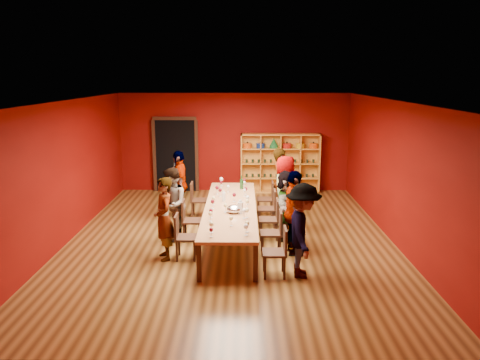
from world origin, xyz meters
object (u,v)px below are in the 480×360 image
at_px(person_right_1, 294,213).
at_px(person_right_3, 285,192).
at_px(person_right_0, 303,231).
at_px(person_right_4, 281,183).
at_px(chair_person_right_2, 272,217).
at_px(chair_person_right_0, 279,249).
at_px(person_right_2, 287,205).
at_px(chair_person_right_4, 268,197).
at_px(chair_person_left_2, 189,218).
at_px(tasting_table, 231,208).
at_px(shelving_unit, 280,160).
at_px(chair_person_right_3, 270,206).
at_px(person_left_1, 164,219).
at_px(spittoon_bowl, 234,209).
at_px(chair_person_left_1, 182,234).
at_px(chair_person_right_1, 275,230).
at_px(wine_bottle, 242,184).
at_px(chair_person_left_4, 196,198).
at_px(person_left_4, 179,184).
at_px(person_left_2, 172,204).

xyz_separation_m(person_right_1, person_right_3, (-0.02, 1.75, -0.01)).
distance_m(person_right_0, person_right_4, 3.68).
bearing_deg(chair_person_right_2, chair_person_right_0, -90.00).
height_order(person_right_2, chair_person_right_4, person_right_2).
relative_size(chair_person_right_2, person_right_4, 0.51).
relative_size(chair_person_left_2, person_right_3, 0.52).
distance_m(tasting_table, shelving_unit, 4.55).
xyz_separation_m(person_right_0, chair_person_right_2, (-0.42, 1.95, -0.35)).
distance_m(chair_person_left_2, chair_person_right_2, 1.82).
bearing_deg(chair_person_right_4, chair_person_right_3, -90.00).
distance_m(person_left_1, person_right_3, 3.22).
bearing_deg(spittoon_bowl, person_right_1, -16.95).
relative_size(chair_person_left_1, person_right_0, 0.53).
bearing_deg(spittoon_bowl, person_right_0, -48.91).
bearing_deg(chair_person_right_0, person_right_2, 81.01).
xyz_separation_m(chair_person_right_1, person_right_1, (0.37, 0.00, 0.36)).
bearing_deg(wine_bottle, person_right_4, 11.28).
bearing_deg(tasting_table, spittoon_bowl, -79.33).
height_order(chair_person_right_2, wine_bottle, wine_bottle).
xyz_separation_m(tasting_table, person_right_3, (1.26, 0.89, 0.15)).
bearing_deg(person_right_3, chair_person_left_4, 61.80).
bearing_deg(person_right_0, chair_person_right_4, 10.45).
relative_size(tasting_table, person_left_4, 2.64).
bearing_deg(person_left_2, chair_person_right_2, 83.32).
height_order(person_left_4, person_right_4, person_right_4).
relative_size(shelving_unit, chair_person_left_2, 2.70).
bearing_deg(wine_bottle, chair_person_right_1, -74.43).
bearing_deg(person_left_1, person_right_0, 53.88).
height_order(person_left_2, chair_person_right_1, person_left_2).
bearing_deg(person_left_1, chair_person_right_0, 50.85).
bearing_deg(chair_person_left_2, person_left_2, -180.00).
xyz_separation_m(tasting_table, person_right_4, (1.22, 1.76, 0.17)).
relative_size(person_left_4, chair_person_right_3, 1.91).
bearing_deg(spittoon_bowl, shelving_unit, 74.87).
distance_m(tasting_table, person_left_2, 1.27).
height_order(chair_person_right_2, chair_person_right_4, same).
relative_size(chair_person_left_2, wine_bottle, 2.60).
relative_size(person_right_0, person_right_3, 1.00).
relative_size(tasting_table, chair_person_right_3, 5.06).
xyz_separation_m(person_right_4, wine_bottle, (-0.99, -0.20, 0.01)).
bearing_deg(chair_person_right_1, person_left_4, 131.76).
relative_size(shelving_unit, person_right_4, 1.38).
relative_size(person_left_2, chair_person_right_3, 1.80).
xyz_separation_m(person_right_3, chair_person_right_4, (-0.35, 0.87, -0.35)).
distance_m(chair_person_right_0, person_right_4, 3.71).
height_order(tasting_table, chair_person_right_1, chair_person_right_1).
relative_size(chair_person_left_1, person_left_1, 0.55).
bearing_deg(person_right_3, shelving_unit, -11.35).
xyz_separation_m(person_left_1, person_right_4, (2.47, 2.89, 0.06)).
bearing_deg(person_right_4, person_right_1, -178.56).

